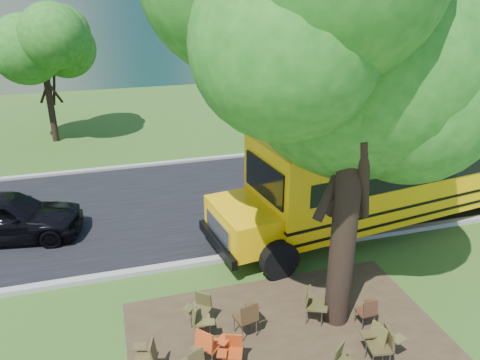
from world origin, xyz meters
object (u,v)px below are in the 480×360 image
object	(u,v)px
school_bus	(422,163)
chair_10	(200,318)
chair_1	(209,343)
chair_13	(368,310)
chair_9	(200,306)
chair_7	(383,337)
chair_3	(232,349)
chair_8	(147,355)
chair_12	(313,303)
black_car	(5,217)
main_tree	(360,66)
chair_6	(381,342)
chair_2	(194,359)
chair_11	(248,315)

from	to	relation	value
school_bus	chair_10	size ratio (longest dim) A/B	16.48
chair_1	chair_13	size ratio (longest dim) A/B	1.16
chair_13	school_bus	bearing A→B (deg)	42.61
chair_9	chair_7	bearing A→B (deg)	-172.77
chair_7	chair_10	world-z (taller)	chair_7
chair_3	chair_8	size ratio (longest dim) A/B	0.91
chair_7	chair_12	xyz separation A→B (m)	(-0.94, 1.45, -0.00)
chair_12	black_car	xyz separation A→B (m)	(-7.43, 6.18, 0.22)
chair_7	chair_9	xyz separation A→B (m)	(-3.46, 2.09, -0.04)
chair_3	main_tree	bearing A→B (deg)	-143.61
main_tree	chair_6	distance (m)	5.55
school_bus	chair_12	distance (m)	7.13
school_bus	chair_13	size ratio (longest dim) A/B	17.12
chair_6	chair_13	xyz separation A→B (m)	(0.32, 1.07, -0.09)
chair_3	chair_8	xyz separation A→B (m)	(-1.68, 0.26, 0.04)
chair_2	chair_8	xyz separation A→B (m)	(-0.88, 0.33, 0.04)
chair_7	chair_12	size ratio (longest dim) A/B	1.00
chair_3	chair_8	distance (m)	1.70
main_tree	chair_3	size ratio (longest dim) A/B	12.37
chair_12	chair_13	bearing A→B (deg)	94.31
chair_2	chair_13	distance (m)	4.11
chair_11	chair_6	bearing A→B (deg)	-46.08
black_car	chair_10	bearing A→B (deg)	-132.15
black_car	chair_3	bearing A→B (deg)	-134.26
chair_6	chair_9	size ratio (longest dim) A/B	1.11
school_bus	chair_1	world-z (taller)	school_bus
chair_2	chair_13	xyz separation A→B (m)	(4.09, 0.38, 0.01)
school_bus	chair_13	bearing A→B (deg)	-142.64
main_tree	chair_11	xyz separation A→B (m)	(-2.16, 0.04, -5.34)
chair_10	chair_12	bearing A→B (deg)	90.83
chair_7	chair_8	world-z (taller)	chair_7
chair_6	chair_7	distance (m)	0.19
chair_3	chair_2	bearing A→B (deg)	25.48
school_bus	chair_11	size ratio (longest dim) A/B	14.57
chair_1	chair_11	world-z (taller)	chair_11
chair_10	black_car	xyz separation A→B (m)	(-4.82, 5.94, 0.26)
chair_13	chair_11	bearing A→B (deg)	167.09
chair_2	chair_7	distance (m)	3.94
chair_2	chair_8	world-z (taller)	chair_8
chair_8	chair_13	world-z (taller)	chair_8
chair_2	chair_6	size ratio (longest dim) A/B	0.83
main_tree	chair_7	xyz separation A→B (m)	(0.36, -1.38, -5.36)
chair_2	chair_10	bearing A→B (deg)	49.98
chair_7	chair_9	size ratio (longest dim) A/B	1.07
chair_8	chair_11	xyz separation A→B (m)	(2.25, 0.53, 0.05)
chair_8	chair_9	bearing A→B (deg)	-32.91
chair_3	chair_7	size ratio (longest dim) A/B	0.86
chair_9	chair_12	distance (m)	2.60
chair_10	chair_1	bearing A→B (deg)	7.48
main_tree	chair_6	world-z (taller)	main_tree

